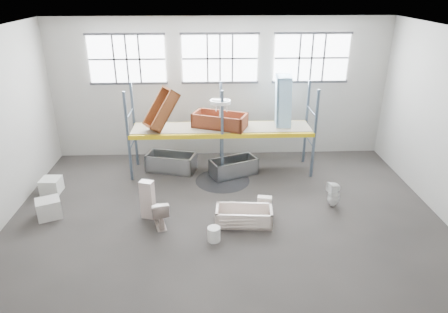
{
  "coord_description": "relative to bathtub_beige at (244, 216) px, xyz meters",
  "views": [
    {
      "loc": [
        -0.44,
        -9.21,
        6.13
      ],
      "look_at": [
        0.0,
        1.5,
        1.4
      ],
      "focal_mm": 32.37,
      "sensor_mm": 36.0,
      "label": 1
    }
  ],
  "objects": [
    {
      "name": "floor",
      "position": [
        -0.49,
        -0.14,
        -0.27
      ],
      "size": [
        12.0,
        10.0,
        0.1
      ],
      "primitive_type": "cube",
      "color": "#433E3A",
      "rests_on": "ground"
    },
    {
      "name": "ceiling",
      "position": [
        -0.49,
        -0.14,
        4.83
      ],
      "size": [
        12.0,
        10.0,
        0.1
      ],
      "primitive_type": "cube",
      "color": "silver",
      "rests_on": "ground"
    },
    {
      "name": "wall_back",
      "position": [
        -0.49,
        4.91,
        2.28
      ],
      "size": [
        12.0,
        0.1,
        5.0
      ],
      "primitive_type": "cube",
      "color": "#AAA69D",
      "rests_on": "ground"
    },
    {
      "name": "wall_front",
      "position": [
        -0.49,
        -5.19,
        2.28
      ],
      "size": [
        12.0,
        0.1,
        5.0
      ],
      "primitive_type": "cube",
      "color": "#AFAAA1",
      "rests_on": "ground"
    },
    {
      "name": "window_left",
      "position": [
        -3.69,
        4.8,
        3.38
      ],
      "size": [
        2.6,
        0.04,
        1.6
      ],
      "primitive_type": "cube",
      "color": "white",
      "rests_on": "wall_back"
    },
    {
      "name": "window_mid",
      "position": [
        -0.49,
        4.8,
        3.38
      ],
      "size": [
        2.6,
        0.04,
        1.6
      ],
      "primitive_type": "cube",
      "color": "white",
      "rests_on": "wall_back"
    },
    {
      "name": "window_right",
      "position": [
        2.71,
        4.8,
        3.38
      ],
      "size": [
        2.6,
        0.04,
        1.6
      ],
      "primitive_type": "cube",
      "color": "white",
      "rests_on": "wall_back"
    },
    {
      "name": "rack_upright_la",
      "position": [
        -3.49,
        2.76,
        1.28
      ],
      "size": [
        0.08,
        0.08,
        3.0
      ],
      "primitive_type": "cube",
      "color": "slate",
      "rests_on": "floor"
    },
    {
      "name": "rack_upright_lb",
      "position": [
        -3.49,
        3.96,
        1.28
      ],
      "size": [
        0.08,
        0.08,
        3.0
      ],
      "primitive_type": "cube",
      "color": "slate",
      "rests_on": "floor"
    },
    {
      "name": "rack_upright_ma",
      "position": [
        -0.49,
        2.76,
        1.28
      ],
      "size": [
        0.08,
        0.08,
        3.0
      ],
      "primitive_type": "cube",
      "color": "slate",
      "rests_on": "floor"
    },
    {
      "name": "rack_upright_mb",
      "position": [
        -0.49,
        3.96,
        1.28
      ],
      "size": [
        0.08,
        0.08,
        3.0
      ],
      "primitive_type": "cube",
      "color": "slate",
      "rests_on": "floor"
    },
    {
      "name": "rack_upright_ra",
      "position": [
        2.51,
        2.76,
        1.28
      ],
      "size": [
        0.08,
        0.08,
        3.0
      ],
      "primitive_type": "cube",
      "color": "slate",
      "rests_on": "floor"
    },
    {
      "name": "rack_upright_rb",
      "position": [
        2.51,
        3.96,
        1.28
      ],
      "size": [
        0.08,
        0.08,
        3.0
      ],
      "primitive_type": "cube",
      "color": "slate",
      "rests_on": "floor"
    },
    {
      "name": "rack_beam_front",
      "position": [
        -0.49,
        2.76,
        1.28
      ],
      "size": [
        6.0,
        0.1,
        0.14
      ],
      "primitive_type": "cube",
      "color": "yellow",
      "rests_on": "floor"
    },
    {
      "name": "rack_beam_back",
      "position": [
        -0.49,
        3.96,
        1.28
      ],
      "size": [
        6.0,
        0.1,
        0.14
      ],
      "primitive_type": "cube",
      "color": "yellow",
      "rests_on": "floor"
    },
    {
      "name": "shelf_deck",
      "position": [
        -0.49,
        3.36,
        1.36
      ],
      "size": [
        5.9,
        1.1,
        0.03
      ],
      "primitive_type": "cube",
      "color": "gray",
      "rests_on": "floor"
    },
    {
      "name": "wet_patch",
      "position": [
        -0.49,
        2.56,
        -0.22
      ],
      "size": [
        1.8,
        1.8,
        0.0
      ],
      "primitive_type": "cylinder",
      "color": "black",
      "rests_on": "floor"
    },
    {
      "name": "bathtub_beige",
      "position": [
        0.0,
        0.0,
        0.0
      ],
      "size": [
        1.58,
        0.85,
        0.45
      ],
      "primitive_type": null,
      "rotation": [
        0.0,
        0.0,
        -0.09
      ],
      "color": "beige",
      "rests_on": "floor"
    },
    {
      "name": "cistern_spare",
      "position": [
        0.64,
        0.58,
        0.06
      ],
      "size": [
        0.43,
        0.26,
        0.38
      ],
      "primitive_type": "cube",
      "rotation": [
        0.0,
        0.0,
        -0.18
      ],
      "color": "white",
      "rests_on": "bathtub_beige"
    },
    {
      "name": "sink_in_tub",
      "position": [
        -0.29,
        0.58,
        -0.06
      ],
      "size": [
        0.59,
        0.59,
        0.15
      ],
      "primitive_type": "imported",
      "rotation": [
        0.0,
        0.0,
        -0.42
      ],
      "color": "beige",
      "rests_on": "bathtub_beige"
    },
    {
      "name": "toilet_beige",
      "position": [
        -2.28,
        -0.02,
        0.18
      ],
      "size": [
        0.64,
        0.88,
        0.81
      ],
      "primitive_type": "imported",
      "rotation": [
        0.0,
        0.0,
        3.4
      ],
      "color": "beige",
      "rests_on": "floor"
    },
    {
      "name": "cistern_tall",
      "position": [
        -2.63,
        0.41,
        0.33
      ],
      "size": [
        0.41,
        0.33,
        1.12
      ],
      "primitive_type": "cube",
      "rotation": [
        0.0,
        0.0,
        -0.3
      ],
      "color": "beige",
      "rests_on": "floor"
    },
    {
      "name": "toilet_white",
      "position": [
        2.69,
        0.8,
        0.16
      ],
      "size": [
        0.42,
        0.42,
        0.76
      ],
      "primitive_type": "imported",
      "rotation": [
        0.0,
        0.0,
        -1.32
      ],
      "color": "white",
      "rests_on": "floor"
    },
    {
      "name": "steel_tub_left",
      "position": [
        -2.24,
        3.43,
        0.08
      ],
      "size": [
        1.79,
        1.16,
        0.61
      ],
      "primitive_type": null,
      "rotation": [
        0.0,
        0.0,
        -0.25
      ],
      "color": "#B7BBBF",
      "rests_on": "floor"
    },
    {
      "name": "steel_tub_right",
      "position": [
        -0.1,
        3.0,
        0.06
      ],
      "size": [
        1.7,
        1.28,
        0.57
      ],
      "primitive_type": null,
      "rotation": [
        0.0,
        0.0,
        0.41
      ],
      "color": "#A3A8AC",
      "rests_on": "floor"
    },
    {
      "name": "rust_tub_flat",
      "position": [
        -0.55,
        3.37,
        1.6
      ],
      "size": [
        1.92,
        1.4,
        0.49
      ],
      "primitive_type": null,
      "rotation": [
        0.0,
        0.0,
        -0.38
      ],
      "color": "brown",
      "rests_on": "shelf_deck"
    },
    {
      "name": "rust_tub_tilted",
      "position": [
        -2.43,
        3.15,
        2.07
      ],
      "size": [
        1.31,
        1.14,
        1.38
      ],
      "primitive_type": null,
      "rotation": [
        0.0,
        -0.96,
        0.53
      ],
      "color": "brown",
      "rests_on": "shelf_deck"
    },
    {
      "name": "sink_on_shelf",
      "position": [
        -0.54,
        2.96,
        1.87
      ],
      "size": [
        0.75,
        0.63,
        0.59
      ],
      "primitive_type": "imported",
      "rotation": [
        0.0,
        0.0,
        -0.19
      ],
      "color": "white",
      "rests_on": "rust_tub_flat"
    },
    {
      "name": "blue_tub_upright",
      "position": [
        1.57,
        3.55,
        2.17
      ],
      "size": [
        0.61,
        0.85,
        1.74
      ],
      "primitive_type": null,
      "rotation": [
        0.0,
        1.54,
        -0.09
      ],
      "color": "#A4D5F6",
      "rests_on": "shelf_deck"
    },
    {
      "name": "bucket",
      "position": [
        -0.83,
        -0.78,
        -0.03
      ],
      "size": [
        0.44,
        0.44,
        0.38
      ],
      "primitive_type": "cylinder",
      "rotation": [
        0.0,
        0.0,
        0.43
      ],
      "color": "white",
      "rests_on": "floor"
    },
    {
      "name": "carton_near",
      "position": [
        -5.41,
        0.53,
        0.05
      ],
      "size": [
        0.8,
        0.75,
        0.54
      ],
      "primitive_type": "cube",
      "rotation": [
        0.0,
        0.0,
        0.42
      ],
      "color": "beige",
      "rests_on": "floor"
    },
    {
      "name": "carton_far",
      "position": [
        -5.85,
        1.98,
        0.01
      ],
      "size": [
        0.59,
        0.59,
        0.47
      ],
      "primitive_type": "cube",
      "rotation": [
        0.0,
        0.0,
        -0.04
      ],
      "color": "silver",
      "rests_on": "floor"
    }
  ]
}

